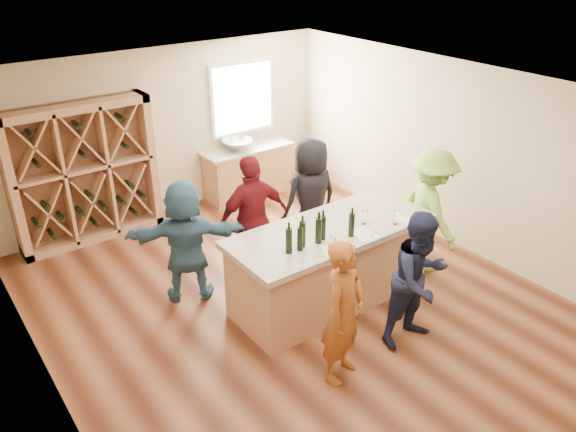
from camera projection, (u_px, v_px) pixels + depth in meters
floor at (291, 303)px, 7.52m from camera, size 6.00×7.00×0.10m
ceiling at (291, 88)px, 6.20m from camera, size 6.00×7.00×0.10m
wall_back at (165, 132)px, 9.40m from camera, size 6.00×0.10×2.80m
wall_front at (567, 368)px, 4.31m from camera, size 6.00×0.10×2.80m
wall_left at (30, 291)px, 5.24m from camera, size 0.10×7.00×2.80m
wall_right at (453, 154)px, 8.47m from camera, size 0.10×7.00×2.80m
window_frame at (242, 98)px, 9.98m from camera, size 1.30×0.06×1.30m
window_pane at (243, 98)px, 9.96m from camera, size 1.18×0.01×1.18m
wine_rack at (84, 174)px, 8.55m from camera, size 2.20×0.45×2.20m
back_counter_base at (248, 173)px, 10.33m from camera, size 1.60×0.58×0.86m
back_counter_top at (247, 149)px, 10.13m from camera, size 1.70×0.62×0.06m
sink at (238, 145)px, 9.96m from camera, size 0.54×0.54×0.19m
faucet at (232, 139)px, 10.07m from camera, size 0.02×0.02×0.30m
tasting_counter_base at (330, 267)px, 7.30m from camera, size 2.60×1.00×1.00m
tasting_counter_top at (332, 230)px, 7.06m from camera, size 2.72×1.12×0.08m
wine_bottle_a at (289, 241)px, 6.42m from camera, size 0.10×0.10×0.31m
wine_bottle_b at (300, 239)px, 6.48m from camera, size 0.09×0.09×0.29m
wine_bottle_c at (302, 234)px, 6.55m from camera, size 0.09×0.09×0.32m
wine_bottle_d at (319, 230)px, 6.63m from camera, size 0.08×0.08×0.32m
wine_bottle_e at (323, 228)px, 6.71m from camera, size 0.09×0.09×0.30m
wine_glass_a at (333, 244)px, 6.50m from camera, size 0.08×0.08×0.17m
wine_glass_b at (372, 230)px, 6.80m from camera, size 0.07×0.07×0.17m
wine_glass_c at (396, 218)px, 7.07m from camera, size 0.09×0.09×0.19m
wine_glass_d at (364, 217)px, 7.08m from camera, size 0.08×0.08×0.20m
tasting_menu_a at (332, 251)px, 6.53m from camera, size 0.30×0.33×0.00m
tasting_menu_b at (364, 234)px, 6.89m from camera, size 0.29×0.36×0.00m
tasting_menu_c at (407, 221)px, 7.20m from camera, size 0.26×0.31×0.00m
person_near_left at (344, 312)px, 5.87m from camera, size 0.74×0.65×1.68m
person_near_right at (420, 279)px, 6.42m from camera, size 0.83×0.48×1.68m
person_server at (430, 211)px, 7.85m from camera, size 0.89×1.28×1.81m
person_far_mid at (253, 219)px, 7.63m from camera, size 1.09×0.60×1.82m
person_far_right at (311, 198)px, 8.20m from camera, size 0.92×0.63×1.82m
person_far_left at (186, 241)px, 7.21m from camera, size 1.64×1.22×1.68m
wine_bottle_f at (352, 225)px, 6.78m from camera, size 0.07×0.07×0.30m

